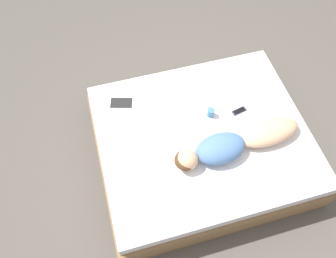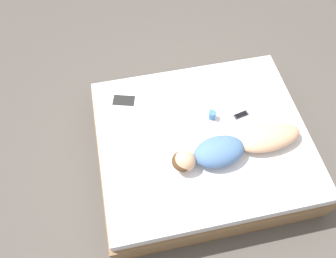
% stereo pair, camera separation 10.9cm
% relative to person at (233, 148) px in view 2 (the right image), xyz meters
% --- Properties ---
extents(ground_plane, '(12.00, 12.00, 0.00)m').
position_rel_person_xyz_m(ground_plane, '(0.24, 0.22, -0.58)').
color(ground_plane, '#4C4742').
extents(bed, '(1.84, 2.16, 0.48)m').
position_rel_person_xyz_m(bed, '(0.24, 0.22, -0.34)').
color(bed, brown).
rests_on(bed, ground_plane).
extents(person, '(0.39, 1.33, 0.21)m').
position_rel_person_xyz_m(person, '(0.00, 0.00, 0.00)').
color(person, tan).
rests_on(person, bed).
extents(open_magazine, '(0.49, 0.43, 0.01)m').
position_rel_person_xyz_m(open_magazine, '(0.73, 0.98, -0.09)').
color(open_magazine, silver).
rests_on(open_magazine, bed).
extents(coffee_mug, '(0.11, 0.07, 0.10)m').
position_rel_person_xyz_m(coffee_mug, '(0.43, 0.08, -0.05)').
color(coffee_mug, teal).
rests_on(coffee_mug, bed).
extents(cell_phone, '(0.09, 0.17, 0.01)m').
position_rel_person_xyz_m(cell_phone, '(0.39, -0.23, -0.09)').
color(cell_phone, '#333842').
rests_on(cell_phone, bed).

